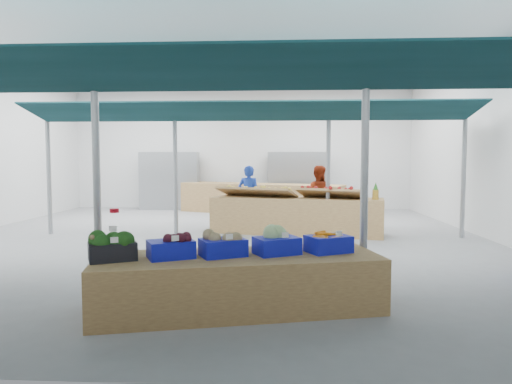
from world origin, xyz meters
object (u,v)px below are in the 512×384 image
at_px(veg_counter, 239,282).
at_px(vendor_left, 249,196).
at_px(vendor_right, 318,196).
at_px(fruit_counter, 296,216).

height_order(veg_counter, vendor_left, vendor_left).
relative_size(veg_counter, vendor_left, 2.04).
distance_m(veg_counter, vendor_right, 6.83).
relative_size(vendor_left, vendor_right, 1.00).
height_order(veg_counter, vendor_right, vendor_right).
relative_size(fruit_counter, vendor_right, 2.50).
relative_size(veg_counter, fruit_counter, 0.82).
bearing_deg(veg_counter, vendor_right, 64.51).
bearing_deg(veg_counter, vendor_left, 79.81).
bearing_deg(vendor_right, veg_counter, 89.03).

